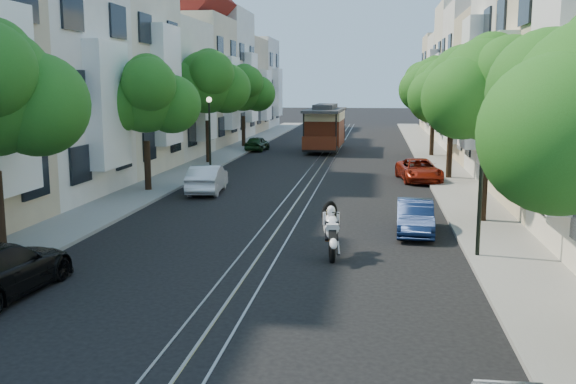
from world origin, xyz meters
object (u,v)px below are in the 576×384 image
at_px(parked_car_e_mid, 415,217).
at_px(parked_car_e_far, 419,170).
at_px(sportbike_rider, 331,228).
at_px(tree_w_c, 208,83).
at_px(tree_e_b, 490,91).
at_px(lamp_west, 209,122).
at_px(tree_w_b, 146,97).
at_px(tree_w_d, 244,90).
at_px(tree_e_d, 435,86).
at_px(cable_car, 325,126).
at_px(lamp_east, 482,161).
at_px(parked_car_w_mid, 207,179).
at_px(parked_car_w_far, 257,144).
at_px(tree_e_c, 453,92).

distance_m(parked_car_e_mid, parked_car_e_far, 12.21).
bearing_deg(sportbike_rider, tree_w_c, 105.06).
bearing_deg(tree_e_b, lamp_west, 136.15).
xyz_separation_m(tree_w_b, tree_w_d, (0.00, 22.00, 0.20)).
bearing_deg(parked_car_e_mid, tree_e_d, 85.69).
distance_m(sportbike_rider, parked_car_e_mid, 4.31).
height_order(tree_e_d, cable_car, tree_e_d).
xyz_separation_m(parked_car_e_mid, parked_car_e_far, (0.91, 12.18, 0.02)).
height_order(cable_car, parked_car_e_far, cable_car).
bearing_deg(lamp_east, parked_car_w_mid, 136.39).
bearing_deg(parked_car_w_mid, tree_w_c, -80.69).
bearing_deg(tree_w_b, parked_car_e_far, 22.30).
relative_size(sportbike_rider, parked_car_w_far, 0.58).
bearing_deg(tree_e_d, lamp_west, -146.50).
height_order(tree_e_b, parked_car_w_far, tree_e_b).
bearing_deg(parked_car_w_mid, tree_e_c, -158.56).
height_order(tree_w_b, tree_w_d, tree_w_d).
distance_m(tree_w_b, parked_car_e_mid, 14.25).
relative_size(lamp_east, parked_car_w_far, 1.26).
height_order(tree_w_c, lamp_west, tree_w_c).
distance_m(tree_e_b, sportbike_rider, 8.40).
bearing_deg(parked_car_w_mid, tree_w_d, -87.78).
relative_size(tree_e_d, cable_car, 0.81).
bearing_deg(parked_car_e_mid, lamp_west, 128.09).
bearing_deg(tree_e_b, parked_car_w_mid, 155.90).
distance_m(cable_car, parked_car_w_mid, 20.46).
distance_m(tree_e_c, tree_w_b, 15.60).
relative_size(tree_e_d, parked_car_w_mid, 1.73).
xyz_separation_m(tree_e_c, parked_car_e_mid, (-2.57, -12.95, -4.04)).
bearing_deg(parked_car_e_mid, tree_w_b, 151.37).
distance_m(tree_e_c, parked_car_e_far, 4.42).
bearing_deg(lamp_east, tree_e_c, 86.56).
bearing_deg(lamp_west, lamp_east, -55.01).
distance_m(tree_e_b, tree_w_d, 30.60).
relative_size(parked_car_w_mid, parked_car_w_far, 1.20).
relative_size(cable_car, parked_car_e_mid, 2.46).
bearing_deg(sportbike_rider, tree_w_b, 123.36).
height_order(tree_e_d, lamp_west, tree_e_d).
distance_m(tree_e_d, cable_car, 8.93).
bearing_deg(sportbike_rider, tree_e_b, 37.88).
distance_m(tree_e_b, parked_car_w_mid, 13.41).
bearing_deg(tree_w_c, cable_car, 54.37).
relative_size(tree_w_c, tree_w_d, 1.09).
distance_m(tree_e_b, tree_w_c, 21.53).
relative_size(lamp_east, parked_car_e_mid, 1.22).
height_order(tree_w_c, parked_car_e_mid, tree_w_c).
distance_m(tree_e_c, cable_car, 16.46).
distance_m(tree_w_d, parked_car_w_mid, 22.31).
bearing_deg(tree_w_c, tree_e_d, 22.62).
xyz_separation_m(tree_w_c, tree_w_d, (-0.00, 11.00, -0.47)).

